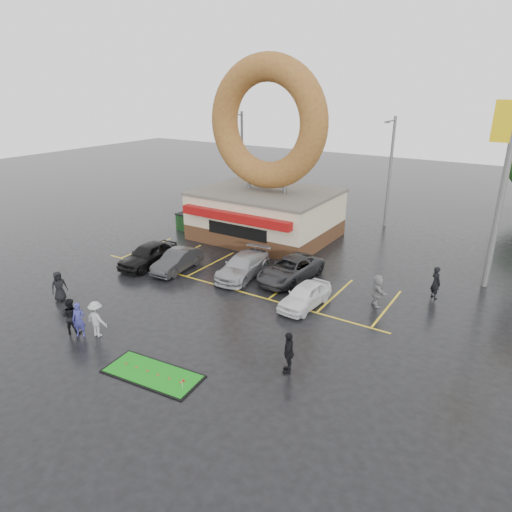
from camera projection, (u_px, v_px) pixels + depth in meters
The scene contains 19 objects.
ground at pixel (188, 310), 24.52m from camera, with size 120.00×120.00×0.00m, color black.
donut_shop at pixel (266, 181), 34.67m from camera, with size 10.20×8.70×13.50m.
shell_sign at pixel (508, 162), 24.81m from camera, with size 2.20×0.36×10.60m.
streetlight_left at pixel (242, 157), 43.55m from camera, with size 0.40×2.21×9.00m.
streetlight_mid at pixel (390, 170), 37.29m from camera, with size 0.40×2.21×9.00m.
car_black at pixel (148, 255), 30.21m from camera, with size 1.82×4.52×1.54m, color black.
car_dgrey at pixel (177, 261), 29.47m from camera, with size 1.41×4.05×1.34m, color #28282B.
car_silver at pixel (243, 266), 28.53m from camera, with size 1.96×4.83×1.40m, color #949498.
car_grey at pixel (290, 269), 28.05m from camera, with size 2.30×4.98×1.38m, color #2B2B2E.
car_white at pixel (305, 295), 24.67m from camera, with size 1.54×3.82×1.30m, color white.
person_blue at pixel (79, 320), 21.68m from camera, with size 0.63×0.41×1.72m, color navy.
person_blackjkt at pixel (71, 316), 21.94m from camera, with size 0.88×0.69×1.81m, color black.
person_hoodie at pixel (97, 319), 21.68m from camera, with size 1.16×0.67×1.80m, color #98989B.
person_bystander at pixel (59, 286), 25.24m from camera, with size 0.85×0.55×1.73m, color black.
person_cameraman at pixel (289, 352), 18.93m from camera, with size 1.10×0.46×1.87m, color black.
person_walker_near at pixel (377, 290), 24.66m from camera, with size 1.68×0.53×1.81m, color gray.
person_walker_far at pixel (436, 282), 25.55m from camera, with size 0.69×0.45×1.89m, color black.
dumpster at pixel (189, 222), 37.64m from camera, with size 1.80×1.20×1.30m, color #173D18.
putting_green at pixel (153, 374), 19.04m from camera, with size 4.39×2.22×0.53m.
Camera 1 is at (14.91, -16.47, 11.39)m, focal length 32.00 mm.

